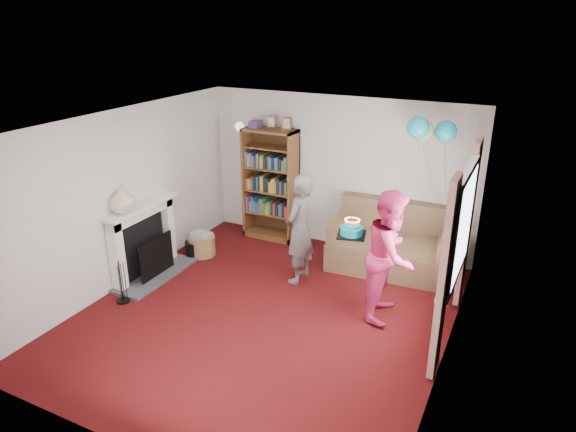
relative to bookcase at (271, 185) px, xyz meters
The scene contains 16 objects.
ground 2.73m from the bookcase, 64.00° to the right, with size 5.00×5.00×0.00m, color #370808.
wall_back 1.18m from the bookcase, 10.51° to the left, with size 4.50×0.02×2.50m, color silver.
wall_left 2.59m from the bookcase, 116.29° to the right, with size 0.02×5.00×2.50m, color silver.
wall_right 4.10m from the bookcase, 34.23° to the right, with size 0.02×5.00×2.50m, color silver.
ceiling 3.00m from the bookcase, 64.00° to the right, with size 4.50×5.00×0.01m, color white.
fireplace 2.36m from the bookcase, 114.58° to the right, with size 0.55×1.80×1.12m.
window_bay 3.75m from the bookcase, 27.08° to the right, with size 0.14×2.02×2.20m.
wall_sconce 1.13m from the bookcase, behind, with size 0.16×0.23×0.16m.
bookcase is the anchor object (origin of this frame).
sofa 2.32m from the bookcase, ahead, with size 1.87×0.99×0.99m.
wicker_basket 1.55m from the bookcase, 119.44° to the right, with size 0.44×0.44×0.39m.
person_striped 1.68m from the bookcase, 48.20° to the right, with size 0.59×0.39×1.62m, color black.
person_magenta 2.99m from the bookcase, 31.99° to the right, with size 0.83×0.64×1.70m, color #D62A64.
birthday_cake 2.56m from the bookcase, 38.35° to the right, with size 0.35×0.35×0.22m.
balloons 2.96m from the bookcase, ahead, with size 0.69×0.68×1.74m.
mantel_vase 2.67m from the bookcase, 112.13° to the right, with size 0.36×0.36×0.38m, color beige.
Camera 1 is at (2.81, -5.05, 3.67)m, focal length 32.00 mm.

